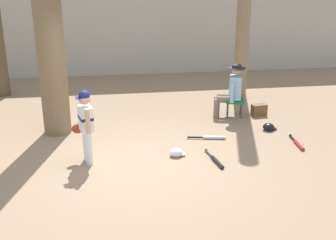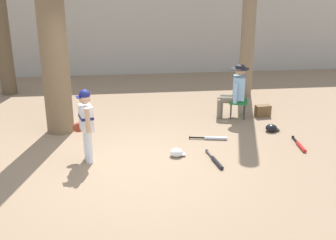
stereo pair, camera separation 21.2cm
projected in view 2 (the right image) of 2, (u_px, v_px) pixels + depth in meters
ground_plane at (138, 164)px, 7.44m from camera, size 60.00×60.00×0.00m
concrete_back_wall at (126, 24)px, 13.23m from camera, size 18.00×0.36×3.11m
tree_near_player at (52, 28)px, 8.23m from camera, size 0.86×0.86×5.10m
young_ballplayer at (86, 121)px, 7.33m from camera, size 0.42×0.57×1.31m
folding_stool at (238, 102)px, 9.63m from camera, size 0.48×0.48×0.41m
seated_spectator at (234, 90)px, 9.55m from camera, size 0.68×0.54×1.20m
handbag_beside_stool at (263, 111)px, 9.78m from camera, size 0.36×0.22×0.26m
bat_aluminum_silver at (213, 138)px, 8.48m from camera, size 0.75×0.20×0.07m
bat_red_barrel at (300, 146)px, 8.12m from camera, size 0.11×0.72×0.07m
bat_black_composite at (216, 161)px, 7.47m from camera, size 0.17×0.77×0.07m
batting_helmet_black at (271, 128)px, 8.89m from camera, size 0.28×0.22×0.16m
batting_helmet_white at (177, 153)px, 7.73m from camera, size 0.28×0.22×0.16m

